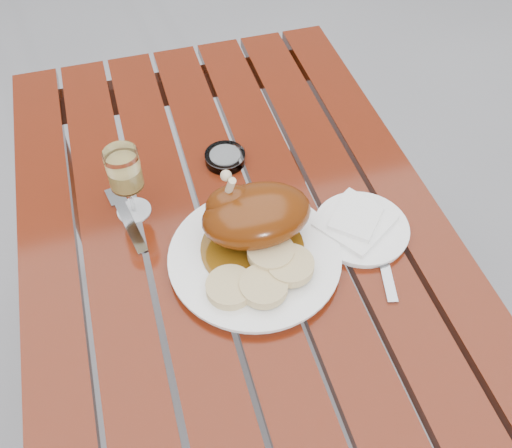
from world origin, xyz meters
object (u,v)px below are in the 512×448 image
Objects in this scene: table at (237,319)px; dinner_plate at (255,258)px; side_plate at (361,229)px; ashtray at (225,158)px; wine_glass at (127,184)px.

table is 0.40m from dinner_plate.
ashtray reaches higher than side_plate.
table is at bearing -23.09° from wine_glass.
ashtray is (0.03, 0.16, 0.39)m from table.
dinner_plate is 0.27m from ashtray.
wine_glass is (-0.18, 0.08, 0.45)m from table.
side_plate is 2.11× the size of ashtray.
dinner_plate is 0.27m from wine_glass.
wine_glass is 1.83× the size of ashtray.
table is 3.85× the size of dinner_plate.
wine_glass reaches higher than dinner_plate.
ashtray is at bearing 87.24° from dinner_plate.
wine_glass is at bearing 156.91° from table.
side_plate is (0.41, -0.17, -0.07)m from wine_glass.
wine_glass is at bearing -157.43° from ashtray.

